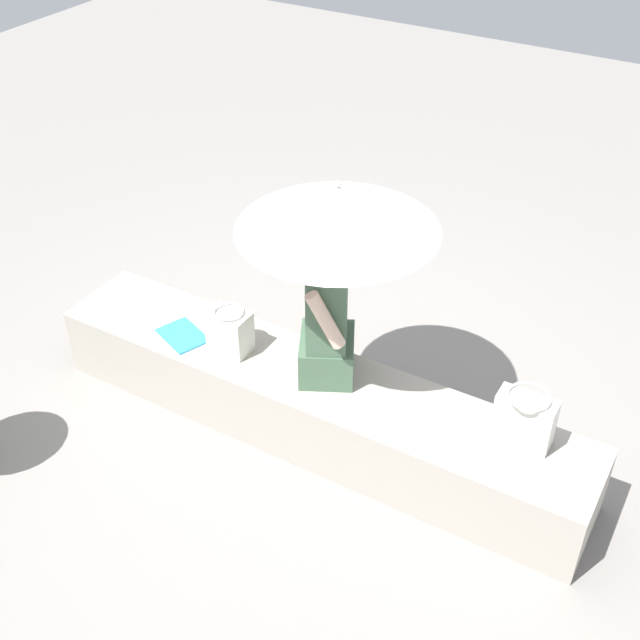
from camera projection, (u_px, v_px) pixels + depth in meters
name	position (u px, v px, depth m)	size (l,w,h in m)	color
ground_plane	(313.00, 432.00, 4.61)	(14.00, 14.00, 0.00)	gray
stone_bench	(313.00, 404.00, 4.49)	(3.07, 0.54, 0.42)	#A8A093
person_seated	(327.00, 312.00, 4.16)	(0.40, 0.51, 0.90)	#47664C
parasol	(338.00, 209.00, 3.80)	(0.98, 0.98, 1.12)	#B7B7BC
handbag_black	(524.00, 419.00, 3.89)	(0.28, 0.21, 0.29)	silver
tote_bag_canvas	(230.00, 331.00, 4.46)	(0.22, 0.17, 0.26)	silver
magazine	(183.00, 335.00, 4.63)	(0.28, 0.20, 0.01)	#339ED1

